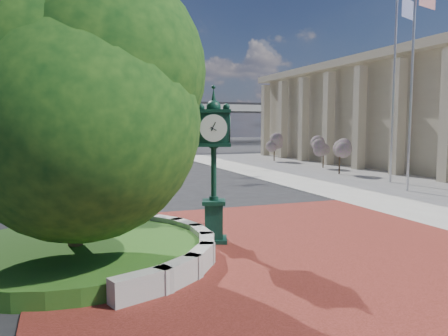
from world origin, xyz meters
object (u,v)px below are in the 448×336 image
(parked_car, at_px, (139,149))
(post_clock, at_px, (214,159))
(street_lamp_far, at_px, (96,102))
(flagpole_a, at_px, (412,84))
(street_lamp_near, at_px, (189,108))
(flagpole_b, at_px, (394,87))

(parked_car, bearing_deg, post_clock, -73.84)
(parked_car, height_order, street_lamp_far, street_lamp_far)
(flagpole_a, distance_m, street_lamp_near, 21.92)
(parked_car, xyz_separation_m, street_lamp_near, (2.99, -9.67, 4.13))
(flagpole_a, bearing_deg, street_lamp_near, 104.10)
(flagpole_a, height_order, street_lamp_far, flagpole_a)
(post_clock, xyz_separation_m, street_lamp_near, (6.87, 26.94, 2.46))
(post_clock, xyz_separation_m, parked_car, (3.88, 36.61, -1.66))
(post_clock, distance_m, street_lamp_near, 27.91)
(flagpole_a, xyz_separation_m, street_lamp_far, (-12.63, 32.56, 0.54))
(post_clock, bearing_deg, flagpole_a, 24.97)
(street_lamp_near, distance_m, street_lamp_far, 13.49)
(flagpole_a, distance_m, street_lamp_far, 34.93)
(parked_car, height_order, flagpole_a, flagpole_a)
(post_clock, height_order, flagpole_a, flagpole_a)
(flagpole_a, xyz_separation_m, street_lamp_near, (-5.34, 21.26, -0.48))
(post_clock, height_order, street_lamp_near, street_lamp_near)
(street_lamp_near, bearing_deg, flagpole_b, -69.45)
(flagpole_b, distance_m, street_lamp_far, 32.82)
(post_clock, distance_m, parked_car, 36.85)
(post_clock, bearing_deg, street_lamp_near, 75.70)
(flagpole_a, bearing_deg, parked_car, 105.07)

